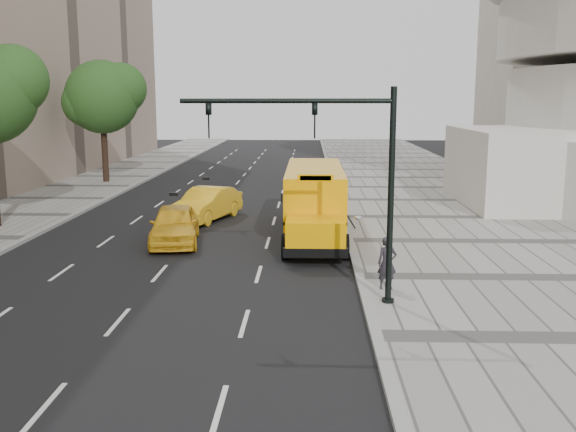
{
  "coord_description": "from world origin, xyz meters",
  "views": [
    {
      "loc": [
        4.25,
        -26.7,
        6.05
      ],
      "look_at": [
        3.5,
        -4.0,
        1.9
      ],
      "focal_mm": 40.0,
      "sensor_mm": 36.0,
      "label": 1
    }
  ],
  "objects_px": {
    "traffic_signal": "(342,169)",
    "school_bus": "(314,195)",
    "taxi_near": "(175,225)",
    "pedestrian": "(387,263)",
    "tree_c": "(103,96)",
    "taxi_far": "(207,204)"
  },
  "relations": [
    {
      "from": "taxi_near",
      "to": "pedestrian",
      "type": "distance_m",
      "value": 10.6
    },
    {
      "from": "pedestrian",
      "to": "taxi_far",
      "type": "bearing_deg",
      "value": 118.9
    },
    {
      "from": "school_bus",
      "to": "taxi_near",
      "type": "bearing_deg",
      "value": -158.25
    },
    {
      "from": "traffic_signal",
      "to": "tree_c",
      "type": "bearing_deg",
      "value": 119.48
    },
    {
      "from": "school_bus",
      "to": "traffic_signal",
      "type": "height_order",
      "value": "traffic_signal"
    },
    {
      "from": "traffic_signal",
      "to": "pedestrian",
      "type": "bearing_deg",
      "value": 41.58
    },
    {
      "from": "tree_c",
      "to": "school_bus",
      "type": "xyz_separation_m",
      "value": [
        14.9,
        -17.08,
        -4.47
      ]
    },
    {
      "from": "taxi_near",
      "to": "pedestrian",
      "type": "relative_size",
      "value": 2.91
    },
    {
      "from": "pedestrian",
      "to": "traffic_signal",
      "type": "distance_m",
      "value": 3.72
    },
    {
      "from": "traffic_signal",
      "to": "taxi_near",
      "type": "bearing_deg",
      "value": 129.06
    },
    {
      "from": "pedestrian",
      "to": "tree_c",
      "type": "bearing_deg",
      "value": 119.97
    },
    {
      "from": "taxi_far",
      "to": "traffic_signal",
      "type": "height_order",
      "value": "traffic_signal"
    },
    {
      "from": "tree_c",
      "to": "taxi_near",
      "type": "bearing_deg",
      "value": -65.2
    },
    {
      "from": "school_bus",
      "to": "taxi_near",
      "type": "xyz_separation_m",
      "value": [
        -5.92,
        -2.36,
        -0.94
      ]
    },
    {
      "from": "taxi_far",
      "to": "traffic_signal",
      "type": "relative_size",
      "value": 0.78
    },
    {
      "from": "school_bus",
      "to": "taxi_near",
      "type": "height_order",
      "value": "school_bus"
    },
    {
      "from": "taxi_near",
      "to": "traffic_signal",
      "type": "distance_m",
      "value": 10.99
    },
    {
      "from": "traffic_signal",
      "to": "school_bus",
      "type": "bearing_deg",
      "value": 93.77
    },
    {
      "from": "school_bus",
      "to": "pedestrian",
      "type": "distance_m",
      "value": 9.45
    },
    {
      "from": "taxi_near",
      "to": "traffic_signal",
      "type": "xyz_separation_m",
      "value": [
        6.61,
        -8.15,
        3.27
      ]
    },
    {
      "from": "tree_c",
      "to": "pedestrian",
      "type": "distance_m",
      "value": 31.76
    },
    {
      "from": "tree_c",
      "to": "pedestrian",
      "type": "xyz_separation_m",
      "value": [
        17.12,
        -26.23,
        -5.26
      ]
    }
  ]
}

